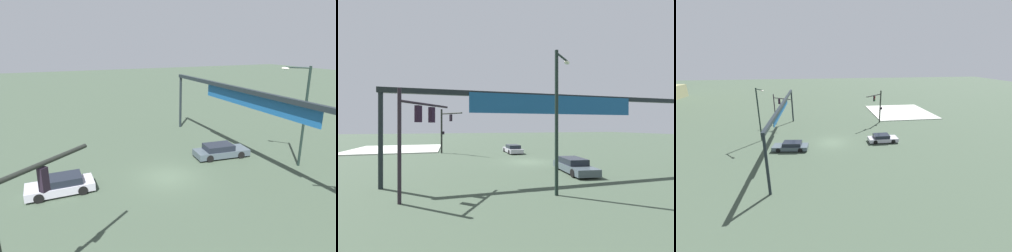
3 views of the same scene
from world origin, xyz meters
TOP-DOWN VIEW (x-y plane):
  - ground_plane at (0.00, 0.00)m, footprint 191.24×191.24m
  - traffic_signal_near_corner at (8.86, -9.58)m, footprint 2.90×3.79m
  - streetlamp_curved_arm at (2.14, 10.76)m, footprint 1.79×1.60m
  - overhead_sign_gantry at (0.07, 7.01)m, footprint 25.16×0.43m
  - sedan_car_approaching at (-1.98, 5.97)m, footprint 2.37×5.05m
  - sedan_car_waiting_far at (-0.67, -7.72)m, footprint 1.98×4.47m

SIDE VIEW (x-z plane):
  - ground_plane at x=0.00m, z-range 0.00..0.00m
  - sedan_car_waiting_far at x=-0.67m, z-range -0.03..1.18m
  - sedan_car_approaching at x=-1.98m, z-range -0.03..1.18m
  - traffic_signal_near_corner at x=8.86m, z-range 0.80..7.15m
  - streetlamp_curved_arm at x=2.14m, z-range 0.62..8.87m
  - overhead_sign_gantry at x=0.07m, z-range 2.29..8.68m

